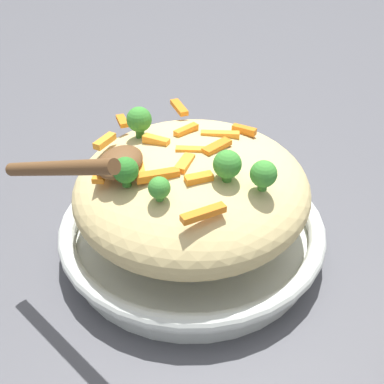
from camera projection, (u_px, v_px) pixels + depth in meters
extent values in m
plane|color=#4C4C51|center=(192.00, 246.00, 0.55)|extent=(2.40, 2.40, 0.00)
cylinder|color=silver|center=(192.00, 239.00, 0.54)|extent=(0.27, 0.27, 0.02)
torus|color=silver|center=(192.00, 225.00, 0.53)|extent=(0.29, 0.29, 0.02)
torus|color=black|center=(192.00, 222.00, 0.53)|extent=(0.28, 0.28, 0.00)
ellipsoid|color=#D1BA7A|center=(192.00, 188.00, 0.50)|extent=(0.25, 0.24, 0.09)
cube|color=orange|center=(122.00, 121.00, 0.54)|extent=(0.03, 0.02, 0.01)
cube|color=orange|center=(158.00, 175.00, 0.44)|extent=(0.03, 0.04, 0.01)
cube|color=orange|center=(156.00, 141.00, 0.49)|extent=(0.01, 0.03, 0.01)
cube|color=orange|center=(217.00, 146.00, 0.48)|extent=(0.03, 0.03, 0.01)
cube|color=orange|center=(106.00, 140.00, 0.50)|extent=(0.03, 0.01, 0.01)
cube|color=orange|center=(101.00, 173.00, 0.45)|extent=(0.03, 0.02, 0.01)
cube|color=orange|center=(194.00, 151.00, 0.47)|extent=(0.02, 0.03, 0.01)
cube|color=orange|center=(199.00, 179.00, 0.44)|extent=(0.02, 0.03, 0.01)
cube|color=orange|center=(180.00, 162.00, 0.46)|extent=(0.03, 0.01, 0.01)
cube|color=orange|center=(244.00, 130.00, 0.52)|extent=(0.01, 0.03, 0.01)
cube|color=orange|center=(179.00, 107.00, 0.56)|extent=(0.04, 0.03, 0.01)
cube|color=orange|center=(186.00, 130.00, 0.51)|extent=(0.03, 0.02, 0.01)
cube|color=orange|center=(203.00, 213.00, 0.40)|extent=(0.03, 0.04, 0.01)
cube|color=orange|center=(139.00, 164.00, 0.46)|extent=(0.04, 0.03, 0.01)
cube|color=orange|center=(220.00, 135.00, 0.51)|extent=(0.02, 0.04, 0.01)
cylinder|color=#377928|center=(160.00, 197.00, 0.42)|extent=(0.01, 0.01, 0.01)
sphere|color=#3D8E33|center=(159.00, 188.00, 0.42)|extent=(0.02, 0.02, 0.02)
cylinder|color=#377928|center=(262.00, 185.00, 0.43)|extent=(0.01, 0.01, 0.01)
sphere|color=#3D8E33|center=(264.00, 174.00, 0.43)|extent=(0.02, 0.02, 0.02)
cylinder|color=#377928|center=(227.00, 177.00, 0.44)|extent=(0.01, 0.01, 0.01)
sphere|color=#3D8E33|center=(227.00, 164.00, 0.43)|extent=(0.03, 0.03, 0.03)
cylinder|color=#296820|center=(127.00, 182.00, 0.44)|extent=(0.01, 0.01, 0.01)
sphere|color=#2D7A28|center=(126.00, 170.00, 0.43)|extent=(0.02, 0.02, 0.02)
cylinder|color=#377928|center=(140.00, 132.00, 0.51)|extent=(0.01, 0.01, 0.01)
sphere|color=#3D8E33|center=(139.00, 119.00, 0.50)|extent=(0.03, 0.03, 0.03)
ellipsoid|color=brown|center=(120.00, 162.00, 0.45)|extent=(0.06, 0.04, 0.02)
cylinder|color=brown|center=(56.00, 168.00, 0.39)|extent=(0.06, 0.14, 0.07)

